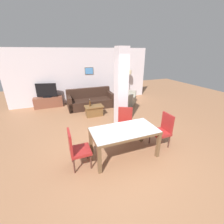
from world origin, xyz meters
TOP-DOWN VIEW (x-y plane):
  - ground_plane at (0.00, 0.00)m, footprint 18.00×18.00m
  - back_wall at (0.00, 4.89)m, footprint 7.20×0.09m
  - divider_pillar at (0.60, 1.54)m, footprint 0.36×0.38m
  - dining_table at (0.00, 0.00)m, footprint 1.66×0.88m
  - dining_chair_head_right at (1.21, 0.00)m, footprint 0.46×0.46m
  - dining_chair_head_left at (-1.20, 0.00)m, footprint 0.46×0.46m
  - dining_chair_far_right at (0.41, 0.80)m, footprint 0.62×0.62m
  - sofa at (0.05, 3.85)m, footprint 2.13×0.86m
  - armchair at (1.84, 3.67)m, footprint 1.21×1.21m
  - coffee_table at (-0.05, 2.78)m, footprint 0.76×0.46m
  - bottle at (-0.20, 2.83)m, footprint 0.06×0.06m
  - tv_stand at (-1.84, 4.61)m, footprint 1.30×0.40m
  - tv_screen at (-1.84, 4.61)m, footprint 0.91×0.28m
  - floor_lamp at (2.42, 4.55)m, footprint 0.33×0.33m

SIDE VIEW (x-z plane):
  - ground_plane at x=0.00m, z-range 0.00..0.00m
  - coffee_table at x=-0.05m, z-range 0.01..0.44m
  - tv_stand at x=-1.84m, z-range 0.00..0.50m
  - armchair at x=1.84m, z-range -0.13..0.72m
  - sofa at x=0.05m, z-range -0.14..0.75m
  - dining_chair_head_right at x=1.21m, z-range 0.04..1.00m
  - dining_chair_head_left at x=-1.20m, z-range 0.04..1.00m
  - dining_chair_far_right at x=0.41m, z-range 0.04..1.00m
  - bottle at x=-0.20m, z-range 0.40..0.69m
  - dining_table at x=0.00m, z-range 0.22..0.97m
  - tv_screen at x=-1.84m, z-range 0.49..1.16m
  - floor_lamp at x=2.42m, z-range 0.54..2.13m
  - divider_pillar at x=0.60m, z-range 0.00..2.70m
  - back_wall at x=0.00m, z-range 0.00..2.70m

